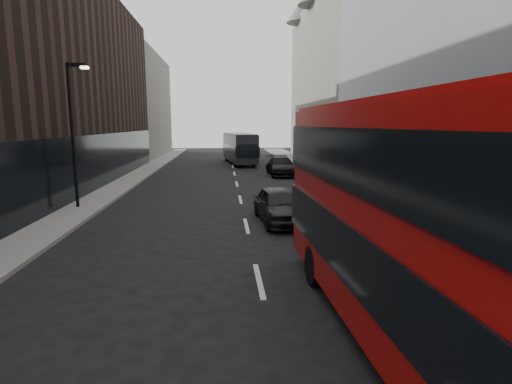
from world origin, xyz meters
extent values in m
cube|color=slate|center=(7.50, 25.00, 0.07)|extent=(3.00, 80.00, 0.15)
cube|color=slate|center=(-8.00, 25.00, 0.07)|extent=(2.00, 80.00, 0.15)
cube|color=#8F9498|center=(11.50, 21.00, 10.00)|extent=(5.00, 22.00, 20.00)
cube|color=silver|center=(9.15, 21.00, 1.90)|extent=(0.35, 21.00, 3.80)
cube|color=#625F57|center=(11.50, 44.00, 9.00)|extent=(5.00, 24.00, 18.00)
cone|color=#625F57|center=(9.50, 52.00, 19.50)|extent=(4.00, 4.00, 3.00)
cube|color=black|center=(-11.50, 30.00, 7.00)|extent=(5.00, 24.00, 14.00)
cube|color=#625F57|center=(-11.50, 52.00, 6.50)|extent=(5.00, 20.00, 13.00)
cylinder|color=black|center=(-8.30, 18.00, 3.65)|extent=(0.16, 0.16, 7.00)
cube|color=black|center=(-7.90, 18.00, 7.05)|extent=(0.90, 0.15, 0.18)
cube|color=#FFF2CC|center=(-7.50, 18.00, 6.93)|extent=(0.35, 0.22, 0.12)
cube|color=#A00B09|center=(2.73, 3.94, 2.52)|extent=(2.95, 11.63, 4.20)
cube|color=black|center=(2.73, 3.94, 1.84)|extent=(3.07, 11.68, 1.16)
cube|color=black|center=(2.73, 3.94, 3.63)|extent=(3.07, 11.68, 1.16)
cube|color=black|center=(2.56, 9.75, 2.00)|extent=(2.23, 0.14, 1.47)
cube|color=#A00B09|center=(2.73, 3.94, 4.65)|extent=(2.83, 11.16, 0.12)
cylinder|color=black|center=(1.46, 7.61, 0.53)|extent=(0.34, 1.06, 1.05)
cylinder|color=black|center=(3.79, 7.67, 0.53)|extent=(0.34, 1.06, 1.05)
cube|color=black|center=(0.80, 40.87, 1.77)|extent=(3.45, 10.16, 2.81)
cube|color=black|center=(0.80, 40.87, 1.58)|extent=(3.58, 10.23, 1.00)
cube|color=black|center=(1.41, 35.90, 1.72)|extent=(1.92, 0.31, 1.27)
cube|color=black|center=(0.19, 45.85, 1.72)|extent=(1.92, 0.31, 1.27)
cube|color=black|center=(0.80, 40.87, 3.20)|extent=(3.32, 9.76, 0.12)
cylinder|color=black|center=(-0.56, 43.92, 0.45)|extent=(0.38, 0.93, 0.91)
cylinder|color=black|center=(1.39, 44.16, 0.45)|extent=(0.38, 0.93, 0.91)
cylinder|color=black|center=(0.21, 37.59, 0.45)|extent=(0.38, 0.93, 0.91)
cylinder|color=black|center=(2.16, 37.83, 0.45)|extent=(0.38, 0.93, 0.91)
imported|color=black|center=(1.49, 14.60, 0.77)|extent=(2.18, 4.63, 1.53)
imported|color=#95979D|center=(3.63, 18.00, 0.64)|extent=(1.84, 4.03, 1.28)
imported|color=black|center=(3.91, 30.76, 0.77)|extent=(2.23, 5.33, 1.54)
camera|label=1|loc=(-0.94, -2.40, 4.27)|focal=28.00mm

